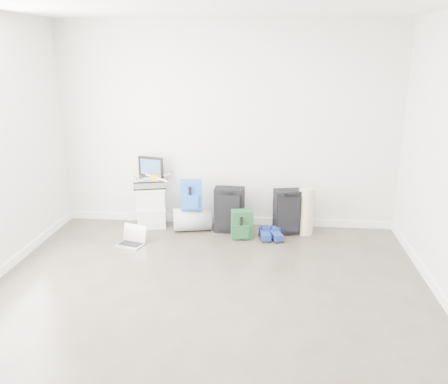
# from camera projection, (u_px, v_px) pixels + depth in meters

# --- Properties ---
(ground) EXTENTS (5.00, 5.00, 0.00)m
(ground) POSITION_uv_depth(u_px,v_px,m) (200.00, 320.00, 4.22)
(ground) COLOR #3B342B
(ground) RESTS_ON ground
(room_envelope) EXTENTS (4.52, 5.02, 2.71)m
(room_envelope) POSITION_uv_depth(u_px,v_px,m) (197.00, 128.00, 3.74)
(room_envelope) COLOR silver
(room_envelope) RESTS_ON ground
(boxes_stack) EXTENTS (0.46, 0.41, 0.55)m
(boxes_stack) POSITION_uv_depth(u_px,v_px,m) (151.00, 207.00, 6.40)
(boxes_stack) COLOR silver
(boxes_stack) RESTS_ON ground
(briefcase) EXTENTS (0.48, 0.40, 0.12)m
(briefcase) POSITION_uv_depth(u_px,v_px,m) (150.00, 183.00, 6.31)
(briefcase) COLOR #B2B2B7
(briefcase) RESTS_ON boxes_stack
(painting) EXTENTS (0.36, 0.12, 0.27)m
(painting) POSITION_uv_depth(u_px,v_px,m) (151.00, 167.00, 6.34)
(painting) COLOR black
(painting) RESTS_ON briefcase
(drone) EXTENTS (0.44, 0.44, 0.05)m
(drone) POSITION_uv_depth(u_px,v_px,m) (155.00, 177.00, 6.26)
(drone) COLOR gold
(drone) RESTS_ON briefcase
(duffel_bag) EXTENTS (0.55, 0.41, 0.31)m
(duffel_bag) POSITION_uv_depth(u_px,v_px,m) (192.00, 219.00, 6.30)
(duffel_bag) COLOR gray
(duffel_bag) RESTS_ON ground
(blue_backpack) EXTENTS (0.30, 0.24, 0.39)m
(blue_backpack) POSITION_uv_depth(u_px,v_px,m) (191.00, 195.00, 6.17)
(blue_backpack) COLOR blue
(blue_backpack) RESTS_ON duffel_bag
(large_suitcase) EXTENTS (0.39, 0.26, 0.60)m
(large_suitcase) POSITION_uv_depth(u_px,v_px,m) (229.00, 210.00, 6.22)
(large_suitcase) COLOR black
(large_suitcase) RESTS_ON ground
(green_backpack) EXTENTS (0.29, 0.24, 0.37)m
(green_backpack) POSITION_uv_depth(u_px,v_px,m) (242.00, 225.00, 6.01)
(green_backpack) COLOR #12331F
(green_backpack) RESTS_ON ground
(carry_on) EXTENTS (0.41, 0.32, 0.59)m
(carry_on) POSITION_uv_depth(u_px,v_px,m) (289.00, 212.00, 6.15)
(carry_on) COLOR black
(carry_on) RESTS_ON ground
(shoes) EXTENTS (0.33, 0.32, 0.10)m
(shoes) POSITION_uv_depth(u_px,v_px,m) (270.00, 235.00, 6.02)
(shoes) COLOR black
(shoes) RESTS_ON ground
(rolled_rug) EXTENTS (0.20, 0.20, 0.62)m
(rolled_rug) POSITION_uv_depth(u_px,v_px,m) (306.00, 211.00, 6.13)
(rolled_rug) COLOR tan
(rolled_rug) RESTS_ON ground
(laptop) EXTENTS (0.38, 0.32, 0.23)m
(laptop) POSITION_uv_depth(u_px,v_px,m) (132.00, 240.00, 5.87)
(laptop) COLOR #B4B4B8
(laptop) RESTS_ON ground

